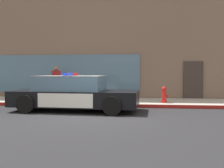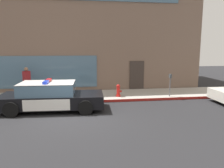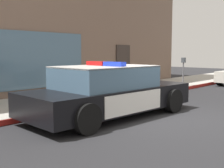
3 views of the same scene
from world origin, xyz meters
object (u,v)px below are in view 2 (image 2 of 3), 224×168
fire_hydrant (118,91)px  parking_meter (170,81)px  police_cruiser (51,97)px  pedestrian_on_sidewalk (27,81)px

fire_hydrant → parking_meter: parking_meter is taller
police_cruiser → pedestrian_on_sidewalk: bearing=122.6°
fire_hydrant → parking_meter: bearing=-7.9°
police_cruiser → pedestrian_on_sidewalk: 3.61m
police_cruiser → pedestrian_on_sidewalk: (-1.80, 3.12, 0.33)m
fire_hydrant → parking_meter: 3.12m
pedestrian_on_sidewalk → parking_meter: size_ratio=1.28×
pedestrian_on_sidewalk → parking_meter: bearing=37.2°
fire_hydrant → pedestrian_on_sidewalk: 5.61m
police_cruiser → parking_meter: (6.69, 1.44, 0.40)m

